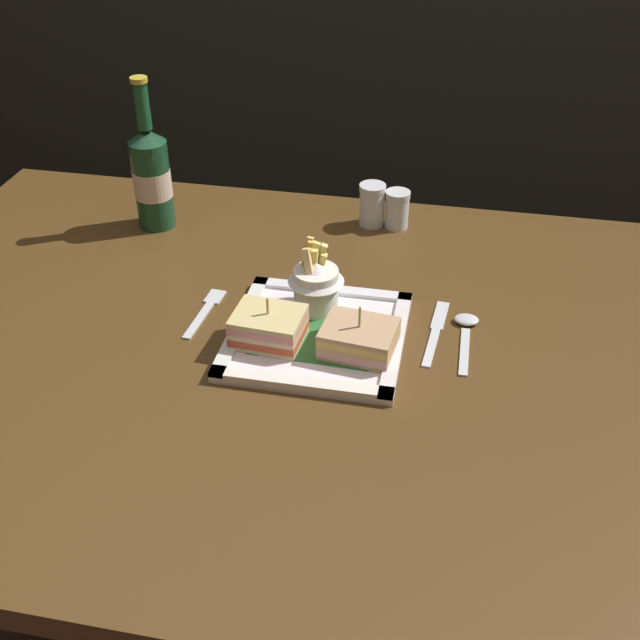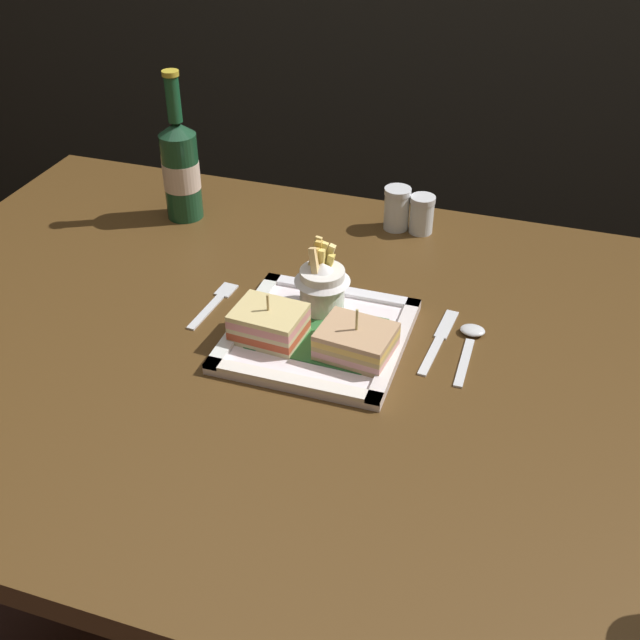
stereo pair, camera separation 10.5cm
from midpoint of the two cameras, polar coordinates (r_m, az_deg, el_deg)
dining_table at (r=1.16m, az=2.74°, el=-7.82°), size 1.39×0.92×0.77m
square_plate at (r=1.08m, az=2.65°, el=-1.26°), size 0.24×0.24×0.02m
sandwich_half_left at (r=1.06m, az=-0.93°, el=-0.35°), size 0.10×0.08×0.07m
sandwich_half_right at (r=1.03m, az=5.57°, el=-1.69°), size 0.10×0.09×0.07m
fries_cup at (r=1.10m, az=2.88°, el=2.77°), size 0.08×0.08×0.11m
beer_bottle at (r=1.37m, az=-7.94°, el=10.90°), size 0.06×0.06×0.26m
fork at (r=1.16m, az=-5.12°, el=1.20°), size 0.03×0.13×0.00m
knife at (r=1.10m, az=11.44°, el=-1.43°), size 0.03×0.16×0.00m
spoon at (r=1.11m, az=13.61°, el=-1.45°), size 0.03×0.14×0.01m
salt_shaker at (r=1.35m, az=7.86°, el=7.84°), size 0.05×0.05×0.07m
pepper_shaker at (r=1.35m, az=9.67°, el=7.39°), size 0.04×0.04×0.07m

